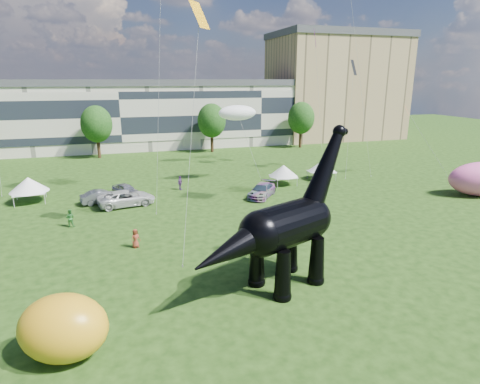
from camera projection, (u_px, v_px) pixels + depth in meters
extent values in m
plane|color=#16330C|center=(285.00, 306.00, 23.97)|extent=(220.00, 220.00, 0.00)
cube|color=beige|center=(120.00, 118.00, 77.13)|extent=(78.00, 11.00, 12.00)
cube|color=tan|center=(335.00, 89.00, 92.10)|extent=(28.00, 18.00, 22.00)
cylinder|color=#382314|center=(99.00, 149.00, 68.92)|extent=(0.56, 0.56, 3.20)
ellipsoid|color=#14380F|center=(96.00, 121.00, 67.64)|extent=(5.20, 5.20, 6.24)
cylinder|color=#382314|center=(212.00, 143.00, 74.57)|extent=(0.56, 0.56, 3.20)
ellipsoid|color=#14380F|center=(212.00, 118.00, 73.29)|extent=(5.20, 5.20, 6.24)
cylinder|color=#382314|center=(300.00, 139.00, 79.65)|extent=(0.56, 0.56, 3.20)
ellipsoid|color=#14380F|center=(301.00, 115.00, 78.37)|extent=(5.20, 5.20, 6.24)
cone|color=black|center=(283.00, 275.00, 24.41)|extent=(1.45, 1.45, 3.20)
sphere|color=black|center=(282.00, 296.00, 24.80)|extent=(1.17, 1.17, 1.17)
cone|color=black|center=(257.00, 262.00, 26.14)|extent=(1.45, 1.45, 3.20)
sphere|color=black|center=(257.00, 282.00, 26.52)|extent=(1.17, 1.17, 1.17)
cone|color=black|center=(317.00, 260.00, 26.40)|extent=(1.45, 1.45, 3.20)
sphere|color=black|center=(316.00, 280.00, 26.79)|extent=(1.17, 1.17, 1.17)
cone|color=black|center=(290.00, 249.00, 28.13)|extent=(1.45, 1.45, 3.20)
sphere|color=black|center=(290.00, 267.00, 28.51)|extent=(1.17, 1.17, 1.17)
cylinder|color=black|center=(287.00, 225.00, 25.51)|extent=(5.26, 4.41, 2.88)
sphere|color=black|center=(261.00, 233.00, 24.12)|extent=(2.88, 2.88, 2.88)
sphere|color=black|center=(310.00, 217.00, 26.90)|extent=(2.78, 2.78, 2.78)
cone|color=black|center=(325.00, 170.00, 26.88)|extent=(4.33, 3.05, 5.65)
sphere|color=black|center=(339.00, 132.00, 27.02)|extent=(0.90, 0.90, 0.90)
cylinder|color=black|center=(342.00, 132.00, 27.24)|extent=(0.87, 0.73, 0.47)
cone|color=black|center=(233.00, 248.00, 22.84)|extent=(6.07, 4.28, 3.14)
imported|color=#A4A3A8|center=(126.00, 190.00, 46.79)|extent=(3.53, 4.24, 1.37)
imported|color=slate|center=(102.00, 197.00, 43.83)|extent=(4.66, 2.55, 1.46)
imported|color=silver|center=(127.00, 198.00, 42.87)|extent=(6.38, 3.78, 1.66)
imported|color=#595960|center=(262.00, 191.00, 46.10)|extent=(4.98, 5.45, 1.53)
cube|color=silver|center=(283.00, 176.00, 51.51)|extent=(2.90, 2.90, 0.12)
cone|color=silver|center=(283.00, 171.00, 51.31)|extent=(3.67, 3.67, 1.45)
cylinder|color=#999999|center=(277.00, 184.00, 50.04)|extent=(0.06, 0.06, 1.06)
cylinder|color=#999999|center=(297.00, 182.00, 50.80)|extent=(0.06, 0.06, 1.06)
cylinder|color=#999999|center=(270.00, 179.00, 52.52)|extent=(0.06, 0.06, 1.06)
cylinder|color=#999999|center=(289.00, 177.00, 53.28)|extent=(0.06, 0.06, 1.06)
cube|color=white|center=(322.00, 172.00, 54.14)|extent=(3.32, 3.32, 0.12)
cone|color=white|center=(322.00, 166.00, 53.93)|extent=(4.21, 4.21, 1.45)
cylinder|color=#999999|center=(319.00, 179.00, 52.54)|extent=(0.06, 0.06, 1.07)
cylinder|color=#999999|center=(336.00, 177.00, 53.68)|extent=(0.06, 0.06, 1.07)
cylinder|color=#999999|center=(307.00, 174.00, 54.89)|extent=(0.06, 0.06, 1.07)
cylinder|color=#999999|center=(323.00, 173.00, 56.03)|extent=(0.06, 0.06, 1.07)
cube|color=white|center=(30.00, 192.00, 44.04)|extent=(3.52, 3.52, 0.13)
cone|color=white|center=(29.00, 184.00, 43.81)|extent=(4.45, 4.45, 1.60)
cylinder|color=#999999|center=(14.00, 202.00, 42.32)|extent=(0.06, 0.06, 1.17)
cylinder|color=#999999|center=(45.00, 199.00, 43.44)|extent=(0.06, 0.06, 1.17)
cylinder|color=#999999|center=(17.00, 195.00, 44.95)|extent=(0.06, 0.06, 1.17)
cylinder|color=#999999|center=(46.00, 192.00, 46.08)|extent=(0.06, 0.06, 1.17)
ellipsoid|color=gold|center=(64.00, 328.00, 19.16)|extent=(5.14, 4.55, 3.29)
imported|color=#235581|center=(274.00, 242.00, 31.09)|extent=(0.80, 0.67, 1.88)
imported|color=olive|center=(317.00, 215.00, 37.53)|extent=(0.63, 1.09, 1.68)
imported|color=black|center=(320.00, 199.00, 42.65)|extent=(1.18, 1.55, 1.63)
imported|color=brown|center=(136.00, 238.00, 32.17)|extent=(0.92, 0.83, 1.58)
imported|color=#2E742E|center=(70.00, 218.00, 36.76)|extent=(0.92, 0.79, 1.66)
imported|color=#683880|center=(180.00, 183.00, 49.06)|extent=(0.93, 1.07, 1.73)
plane|color=#F44810|center=(407.00, 110.00, 54.38)|extent=(1.45, 1.57, 1.25)
plane|color=orange|center=(199.00, 15.00, 30.55)|extent=(2.19, 2.32, 2.02)
ellipsoid|color=silver|center=(237.00, 113.00, 50.85)|extent=(4.85, 5.15, 1.91)
plane|color=black|center=(354.00, 68.00, 55.14)|extent=(2.03, 1.97, 2.07)
plane|color=#A918A6|center=(315.00, 38.00, 56.02)|extent=(1.52, 2.46, 2.49)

